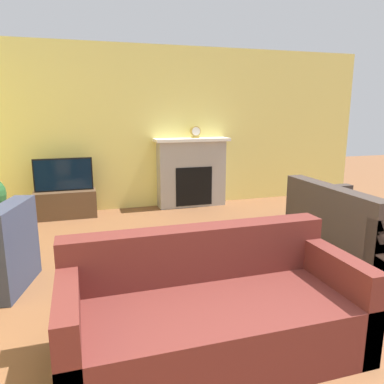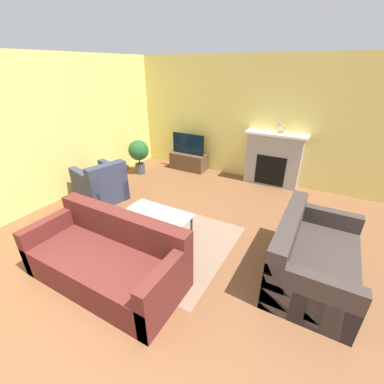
% 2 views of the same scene
% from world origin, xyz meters
% --- Properties ---
extents(wall_back, '(8.37, 0.06, 2.70)m').
position_xyz_m(wall_back, '(0.00, 5.11, 1.35)').
color(wall_back, '#EADB72').
rests_on(wall_back, ground_plane).
extents(area_rug, '(2.23, 1.89, 0.00)m').
position_xyz_m(area_rug, '(-0.15, 1.95, 0.00)').
color(area_rug, '#896B56').
rests_on(area_rug, ground_plane).
extents(fireplace, '(1.29, 0.36, 1.19)m').
position_xyz_m(fireplace, '(0.87, 4.92, 0.62)').
color(fireplace, '#9E9993').
rests_on(fireplace, ground_plane).
extents(tv_stand, '(0.93, 0.39, 0.43)m').
position_xyz_m(tv_stand, '(-1.24, 4.81, 0.21)').
color(tv_stand, brown).
rests_on(tv_stand, ground_plane).
extents(tv, '(0.87, 0.06, 0.51)m').
position_xyz_m(tv, '(-1.24, 4.80, 0.68)').
color(tv, black).
rests_on(tv, tv_stand).
extents(couch_sectional, '(2.00, 0.91, 0.82)m').
position_xyz_m(couch_sectional, '(-0.20, 0.98, 0.29)').
color(couch_sectional, '#5B231E').
rests_on(couch_sectional, ground_plane).
extents(couch_loveseat, '(0.94, 1.58, 0.82)m').
position_xyz_m(couch_loveseat, '(2.02, 2.23, 0.29)').
color(couch_loveseat, '#3D332D').
rests_on(couch_loveseat, ground_plane).
extents(coffee_table, '(1.03, 0.69, 0.46)m').
position_xyz_m(coffee_table, '(-0.15, 1.87, 0.42)').
color(coffee_table, '#333338').
rests_on(coffee_table, ground_plane).
extents(mantel_clock, '(0.17, 0.07, 0.20)m').
position_xyz_m(mantel_clock, '(0.94, 4.93, 1.29)').
color(mantel_clock, '#B79338').
rests_on(mantel_clock, fireplace).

